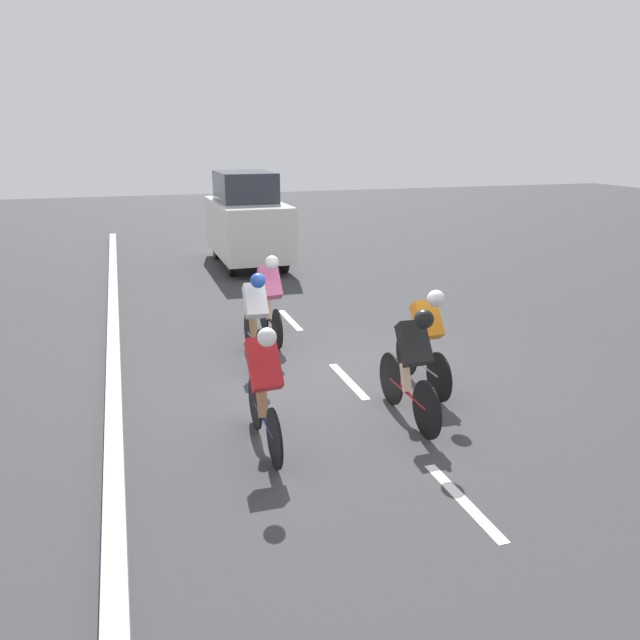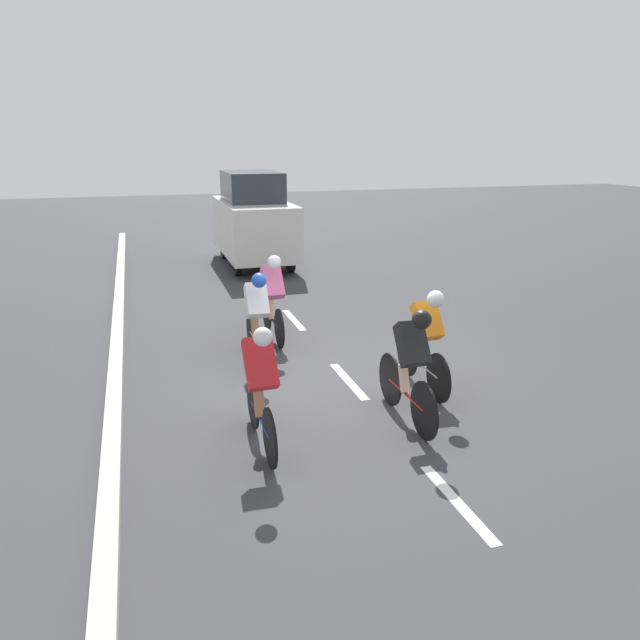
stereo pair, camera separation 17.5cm
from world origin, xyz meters
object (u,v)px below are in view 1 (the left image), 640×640
Objects in this scene: cyclist_red at (264,384)px; cyclist_black at (412,362)px; cyclist_orange at (426,336)px; cyclist_white at (255,314)px; cyclist_pink at (270,295)px; support_car at (247,220)px.

cyclist_black is at bearing -175.85° from cyclist_red.
cyclist_orange is 2.63m from cyclist_white.
cyclist_white is at bearing -100.09° from cyclist_red.
cyclist_pink is at bearing -104.34° from cyclist_red.
cyclist_pink reaches higher than cyclist_black.
cyclist_black is 0.44× the size of support_car.
support_car is (-0.92, -6.50, 0.40)m from cyclist_pink.
cyclist_orange is 3.11m from cyclist_pink.
cyclist_white is (-0.49, -2.75, -0.00)m from cyclist_red.
cyclist_pink is at bearing -76.17° from cyclist_black.
cyclist_red reaches higher than cyclist_orange.
cyclist_orange is (-2.47, -1.01, -0.00)m from cyclist_red.
cyclist_orange is at bearing -125.52° from cyclist_black.
cyclist_black is (-1.84, -0.13, 0.01)m from cyclist_red.
cyclist_orange is at bearing 138.77° from cyclist_white.
cyclist_red is 0.97× the size of cyclist_pink.
cyclist_orange reaches higher than cyclist_white.
cyclist_black is 10.10m from support_car.
cyclist_white is 0.42× the size of support_car.
cyclist_orange is 9.24m from support_car.
cyclist_orange is 1.04× the size of cyclist_white.
cyclist_pink reaches higher than cyclist_white.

